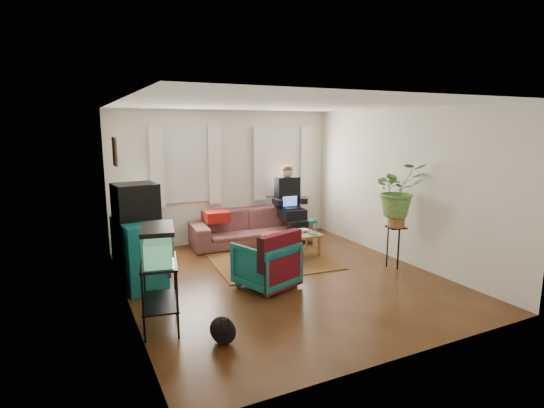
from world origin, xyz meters
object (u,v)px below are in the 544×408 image
plant_stand (395,247)px  aquarium_stand (160,295)px  armchair (266,262)px  sofa (250,221)px  side_table (144,234)px  dresser (139,252)px  coffee_table (293,246)px

plant_stand → aquarium_stand: bearing=-173.3°
armchair → plant_stand: size_ratio=1.10×
sofa → side_table: 2.01m
armchair → dresser: bearing=-49.8°
plant_stand → side_table: bearing=143.0°
aquarium_stand → coffee_table: aquarium_stand is taller
coffee_table → armchair: bearing=-135.6°
aquarium_stand → plant_stand: aquarium_stand is taller
dresser → coffee_table: dresser is taller
sofa → aquarium_stand: sofa is taller
armchair → coffee_table: size_ratio=0.77×
aquarium_stand → side_table: bearing=94.7°
armchair → coffee_table: bearing=-153.3°
plant_stand → dresser: bearing=164.4°
sofa → armchair: (-0.70, -2.21, -0.08)m
dresser → armchair: (1.62, -0.94, -0.10)m
dresser → armchair: 1.87m
armchair → sofa: bearing=-127.3°
aquarium_stand → armchair: bearing=31.5°
sofa → coffee_table: (0.33, -1.13, -0.25)m
side_table → dresser: bearing=-102.1°
plant_stand → sofa: bearing=123.5°
dresser → plant_stand: dresser is taller
sofa → armchair: sofa is taller
aquarium_stand → coffee_table: bearing=43.5°
side_table → dresser: dresser is taller
dresser → armchair: size_ratio=1.42×
side_table → aquarium_stand: (-0.35, -3.12, 0.05)m
aquarium_stand → plant_stand: bearing=17.8°
aquarium_stand → plant_stand: 3.92m
side_table → coffee_table: bearing=-31.7°
side_table → armchair: size_ratio=0.91×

